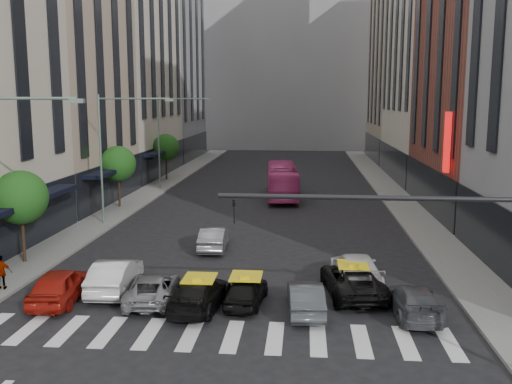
% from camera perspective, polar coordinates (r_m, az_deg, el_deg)
% --- Properties ---
extents(ground, '(160.00, 160.00, 0.00)m').
position_cam_1_polar(ground, '(20.86, -4.60, -15.77)').
color(ground, black).
rests_on(ground, ground).
extents(sidewalk_left, '(3.00, 96.00, 0.15)m').
position_cam_1_polar(sidewalk_left, '(51.55, -11.76, -0.68)').
color(sidewalk_left, slate).
rests_on(sidewalk_left, ground).
extents(sidewalk_right, '(3.00, 96.00, 0.15)m').
position_cam_1_polar(sidewalk_right, '(50.10, 14.34, -1.07)').
color(sidewalk_right, slate).
rests_on(sidewalk_right, ground).
extents(building_left_b, '(8.00, 16.00, 24.00)m').
position_cam_1_polar(building_left_b, '(50.92, -18.96, 12.37)').
color(building_left_b, tan).
rests_on(building_left_b, ground).
extents(building_left_c, '(8.00, 20.00, 36.00)m').
position_cam_1_polar(building_left_c, '(68.33, -12.92, 16.78)').
color(building_left_c, beige).
rests_on(building_left_c, ground).
extents(building_left_d, '(8.00, 18.00, 30.00)m').
position_cam_1_polar(building_left_d, '(86.25, -8.91, 13.28)').
color(building_left_d, gray).
rests_on(building_left_d, ground).
extents(building_right_b, '(8.00, 18.00, 26.00)m').
position_cam_1_polar(building_right_b, '(47.84, 22.28, 13.62)').
color(building_right_b, brown).
rests_on(building_right_b, ground).
extents(building_right_d, '(8.00, 18.00, 28.00)m').
position_cam_1_polar(building_right_d, '(84.91, 14.58, 12.49)').
color(building_right_d, tan).
rests_on(building_right_d, ground).
extents(building_far, '(30.00, 10.00, 36.00)m').
position_cam_1_polar(building_far, '(104.08, 3.21, 14.33)').
color(building_far, gray).
rests_on(building_far, ground).
extents(tree_near, '(2.88, 2.88, 4.95)m').
position_cam_1_polar(tree_near, '(32.73, -22.48, -0.52)').
color(tree_near, black).
rests_on(tree_near, sidewalk_left).
extents(tree_mid, '(2.88, 2.88, 4.95)m').
position_cam_1_polar(tree_mid, '(47.36, -13.63, 2.75)').
color(tree_mid, black).
rests_on(tree_mid, sidewalk_left).
extents(tree_far, '(2.88, 2.88, 4.95)m').
position_cam_1_polar(tree_far, '(62.67, -9.01, 4.44)').
color(tree_far, black).
rests_on(tree_far, sidewalk_left).
extents(streetlamp_mid, '(5.38, 0.25, 9.00)m').
position_cam_1_polar(streetlamp_mid, '(40.94, -14.06, 4.92)').
color(streetlamp_mid, gray).
rests_on(streetlamp_mid, sidewalk_left).
extents(streetlamp_far, '(5.38, 0.25, 9.00)m').
position_cam_1_polar(streetlamp_far, '(56.28, -8.78, 6.20)').
color(streetlamp_far, gray).
rests_on(streetlamp_far, sidewalk_left).
extents(traffic_signal, '(10.10, 0.20, 6.00)m').
position_cam_1_polar(traffic_signal, '(18.70, 18.68, -4.67)').
color(traffic_signal, black).
rests_on(traffic_signal, ground).
extents(liberty_sign, '(0.30, 0.70, 4.00)m').
position_cam_1_polar(liberty_sign, '(39.85, 18.58, 4.74)').
color(liberty_sign, red).
rests_on(liberty_sign, ground).
extents(car_red, '(2.08, 4.54, 1.51)m').
position_cam_1_polar(car_red, '(26.72, -19.00, -8.81)').
color(car_red, '#A1180E').
rests_on(car_red, ground).
extents(car_white_front, '(1.90, 4.75, 1.54)m').
position_cam_1_polar(car_white_front, '(27.40, -13.90, -8.09)').
color(car_white_front, silver).
rests_on(car_white_front, ground).
extents(car_silver, '(2.52, 4.66, 1.24)m').
position_cam_1_polar(car_silver, '(25.79, -10.26, -9.42)').
color(car_silver, gray).
rests_on(car_silver, ground).
extents(taxi_left, '(2.39, 4.75, 1.32)m').
position_cam_1_polar(taxi_left, '(24.68, -5.65, -10.08)').
color(taxi_left, black).
rests_on(taxi_left, ground).
extents(taxi_center, '(1.85, 3.81, 1.25)m').
position_cam_1_polar(taxi_center, '(25.03, -0.99, -9.83)').
color(taxi_center, black).
rests_on(taxi_center, ground).
extents(car_grey_mid, '(1.68, 4.10, 1.32)m').
position_cam_1_polar(car_grey_mid, '(24.21, 4.97, -10.46)').
color(car_grey_mid, '#393C40').
rests_on(car_grey_mid, ground).
extents(taxi_right, '(3.03, 5.36, 1.41)m').
position_cam_1_polar(taxi_right, '(26.50, 9.62, -8.69)').
color(taxi_right, black).
rests_on(taxi_right, ground).
extents(car_grey_curb, '(1.91, 4.45, 1.28)m').
position_cam_1_polar(car_grey_curb, '(24.66, 15.52, -10.45)').
color(car_grey_curb, '#494C51').
rests_on(car_grey_curb, ground).
extents(car_row2_left, '(1.63, 4.27, 1.39)m').
position_cam_1_polar(car_row2_left, '(33.90, -4.23, -4.62)').
color(car_row2_left, gray).
rests_on(car_row2_left, ground).
extents(car_row2_right, '(2.41, 5.31, 1.51)m').
position_cam_1_polar(car_row2_right, '(27.99, 9.95, -7.62)').
color(car_row2_right, silver).
rests_on(car_row2_right, ground).
extents(bus, '(3.28, 11.12, 3.06)m').
position_cam_1_polar(bus, '(51.58, 2.64, 1.14)').
color(bus, '#CF3C84').
rests_on(bus, ground).
extents(pedestrian_far, '(1.00, 0.59, 1.60)m').
position_cam_1_polar(pedestrian_far, '(28.92, -24.12, -7.35)').
color(pedestrian_far, gray).
rests_on(pedestrian_far, sidewalk_left).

